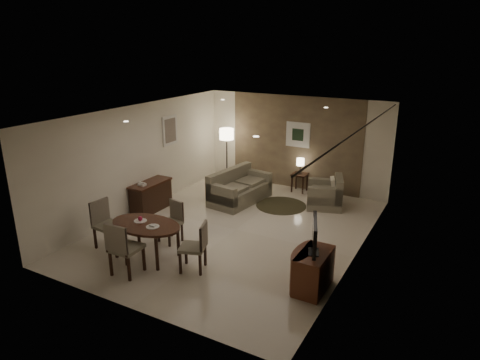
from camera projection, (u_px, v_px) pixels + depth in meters
The scene contains 31 objects.
room_shell at pixel (244, 169), 9.81m from camera, with size 5.50×7.00×2.70m.
taupe_accent at pixel (295, 143), 12.37m from camera, with size 3.96×0.03×2.70m, color #7E6C4E.
curtain_wall at pixel (356, 195), 8.25m from camera, with size 0.08×6.70×2.58m, color #BDAA93, non-canonical shape.
curtain_rod at pixel (362, 128), 7.84m from camera, with size 0.03×0.03×6.80m, color black.
art_back_frame at pixel (298, 135), 12.23m from camera, with size 0.72×0.03×0.72m, color silver.
art_back_canvas at pixel (298, 135), 12.22m from camera, with size 0.34×0.01×0.34m, color black.
art_left_frame at pixel (170, 130), 11.57m from camera, with size 0.03×0.60×0.80m, color silver.
art_left_canvas at pixel (170, 130), 11.56m from camera, with size 0.01×0.46×0.64m, color gray.
downlight_nl at pixel (126, 121), 8.20m from camera, with size 0.10×0.10×0.01m, color white.
downlight_nr at pixel (256, 137), 6.92m from camera, with size 0.10×0.10×0.01m, color white.
downlight_fl at pixel (223, 100), 11.20m from camera, with size 0.10×0.10×0.01m, color white.
downlight_fr at pixel (326, 108), 9.91m from camera, with size 0.10×0.10×0.01m, color white.
console_desk at pixel (151, 196), 10.92m from camera, with size 0.48×1.20×0.75m, color #492A17, non-canonical shape.
telephone at pixel (142, 184), 10.54m from camera, with size 0.20×0.14×0.09m, color white, non-canonical shape.
tv_cabinet at pixel (313, 271), 7.43m from camera, with size 0.48×0.90×0.70m, color brown, non-canonical shape.
flat_tv at pixel (314, 236), 7.24m from camera, with size 0.06×0.88×0.60m, color black, non-canonical shape.
dining_table at pixel (147, 240), 8.56m from camera, with size 1.52×0.95×0.71m, color #492A17, non-canonical shape.
chair_near at pixel (126, 247), 7.89m from camera, with size 0.51×0.51×1.06m, color #79735D, non-canonical shape.
chair_far at pixel (170, 222), 9.18m from camera, with size 0.43×0.43×0.89m, color #79735D, non-canonical shape.
chair_left at pixel (108, 225), 8.90m from camera, with size 0.49×0.49×1.01m, color #79735D, non-canonical shape.
chair_right at pixel (192, 247), 8.02m from camera, with size 0.46×0.46×0.96m, color #79735D, non-canonical shape.
plate_a at pixel (140, 221), 8.57m from camera, with size 0.26×0.26×0.02m, color white.
plate_b at pixel (153, 227), 8.30m from camera, with size 0.26×0.26×0.02m, color white.
fruit_apple at pixel (140, 218), 8.55m from camera, with size 0.09×0.09×0.09m, color #BE153E.
napkin at pixel (153, 226), 8.29m from camera, with size 0.12×0.08×0.03m, color white.
round_rug at pixel (281, 205), 11.32m from camera, with size 1.33×1.33×0.01m, color #3F3B23.
sofa at pixel (240, 186), 11.51m from camera, with size 0.91×1.82×0.85m, color #79735D, non-canonical shape.
armchair at pixel (325, 192), 11.15m from camera, with size 0.93×0.87×0.82m, color #79735D, non-canonical shape.
side_table at pixel (299, 183), 12.32m from camera, with size 0.42×0.42×0.54m, color black, non-canonical shape.
table_lamp at pixel (300, 165), 12.16m from camera, with size 0.22×0.22×0.50m, color #FFEAC1, non-canonical shape.
floor_lamp at pixel (227, 156), 12.94m from camera, with size 0.42×0.42×1.68m, color #FFE5B7, non-canonical shape.
Camera 1 is at (4.45, -7.88, 4.16)m, focal length 32.00 mm.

